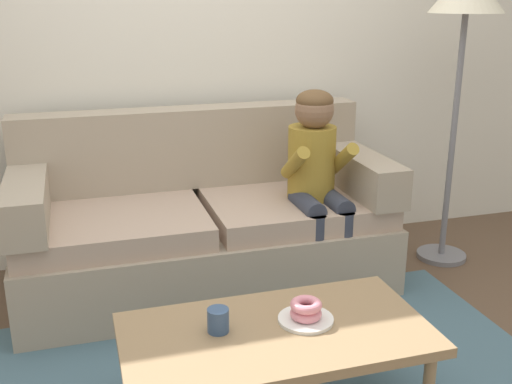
# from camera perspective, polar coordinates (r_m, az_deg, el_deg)

# --- Properties ---
(ground) EXTENTS (10.00, 10.00, 0.00)m
(ground) POSITION_cam_1_polar(r_m,az_deg,el_deg) (2.88, -0.27, -15.37)
(ground) COLOR brown
(wall_back) EXTENTS (8.00, 0.10, 2.80)m
(wall_back) POSITION_cam_1_polar(r_m,az_deg,el_deg) (3.78, -6.56, 15.05)
(wall_back) COLOR silver
(wall_back) RESTS_ON ground
(couch) EXTENTS (2.00, 0.90, 0.96)m
(couch) POSITION_cam_1_polar(r_m,az_deg,el_deg) (3.46, -4.90, -3.11)
(couch) COLOR tan
(couch) RESTS_ON ground
(coffee_table) EXTENTS (1.13, 0.60, 0.41)m
(coffee_table) POSITION_cam_1_polar(r_m,az_deg,el_deg) (2.33, 1.87, -13.47)
(coffee_table) COLOR #937551
(coffee_table) RESTS_ON ground
(person_child) EXTENTS (0.34, 0.58, 1.10)m
(person_child) POSITION_cam_1_polar(r_m,az_deg,el_deg) (3.33, 5.65, 1.93)
(person_child) COLOR olive
(person_child) RESTS_ON ground
(plate) EXTENTS (0.21, 0.21, 0.01)m
(plate) POSITION_cam_1_polar(r_m,az_deg,el_deg) (2.37, 4.62, -11.68)
(plate) COLOR white
(plate) RESTS_ON coffee_table
(donut) EXTENTS (0.16, 0.16, 0.04)m
(donut) POSITION_cam_1_polar(r_m,az_deg,el_deg) (2.35, 4.64, -11.15)
(donut) COLOR pink
(donut) RESTS_ON plate
(donut_second) EXTENTS (0.16, 0.16, 0.04)m
(donut_second) POSITION_cam_1_polar(r_m,az_deg,el_deg) (2.34, 4.66, -10.38)
(donut_second) COLOR pink
(donut_second) RESTS_ON donut
(mug) EXTENTS (0.08, 0.08, 0.09)m
(mug) POSITION_cam_1_polar(r_m,az_deg,el_deg) (2.28, -3.53, -11.78)
(mug) COLOR #334C72
(mug) RESTS_ON coffee_table
(floor_lamp) EXTENTS (0.42, 0.42, 1.74)m
(floor_lamp) POSITION_cam_1_polar(r_m,az_deg,el_deg) (3.74, 18.86, 15.60)
(floor_lamp) COLOR slate
(floor_lamp) RESTS_ON ground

